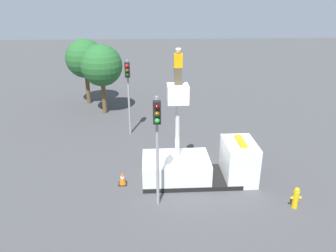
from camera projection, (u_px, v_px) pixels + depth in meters
ground_plane at (191, 179)px, 17.84m from camera, size 120.00×120.00×0.00m
bucket_truck at (200, 164)px, 17.52m from camera, size 6.00×2.45×5.32m
worker at (178, 67)px, 15.47m from camera, size 0.40×0.26×1.75m
traffic_light_pole at (157, 132)px, 14.24m from camera, size 0.34×0.57×5.40m
traffic_light_across at (128, 83)px, 22.21m from camera, size 0.34×0.57×5.35m
fire_hydrant at (296, 198)px, 15.31m from camera, size 0.52×0.28×1.09m
traffic_cone_rear at (122, 178)px, 17.27m from camera, size 0.45×0.45×0.75m
tree_left_bg at (102, 66)px, 26.33m from camera, size 3.35×3.35×5.73m
tree_right_bg at (85, 59)px, 28.77m from camera, size 3.40×3.40×5.83m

